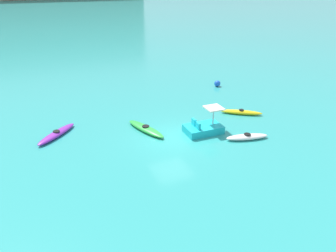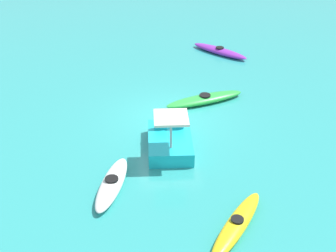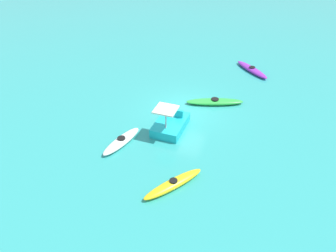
{
  "view_description": "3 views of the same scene",
  "coord_description": "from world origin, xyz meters",
  "px_view_note": "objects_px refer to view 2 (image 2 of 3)",
  "views": [
    {
      "loc": [
        -7.65,
        -15.56,
        9.15
      ],
      "look_at": [
        0.34,
        1.24,
        0.24
      ],
      "focal_mm": 32.85,
      "sensor_mm": 36.0,
      "label": 1
    },
    {
      "loc": [
        15.07,
        -1.6,
        8.53
      ],
      "look_at": [
        1.82,
        -0.22,
        0.68
      ],
      "focal_mm": 47.02,
      "sensor_mm": 36.0,
      "label": 2
    },
    {
      "loc": [
        16.01,
        3.9,
        10.08
      ],
      "look_at": [
        2.41,
        -0.28,
        0.29
      ],
      "focal_mm": 34.32,
      "sensor_mm": 36.0,
      "label": 3
    }
  ],
  "objects_px": {
    "kayak_white": "(112,184)",
    "kayak_yellow": "(237,224)",
    "kayak_purple": "(220,51)",
    "kayak_green": "(205,99)",
    "pedal_boat_cyan": "(170,141)"
  },
  "relations": [
    {
      "from": "kayak_white",
      "to": "kayak_yellow",
      "type": "height_order",
      "value": "same"
    },
    {
      "from": "kayak_purple",
      "to": "kayak_green",
      "type": "distance_m",
      "value": 5.73
    },
    {
      "from": "kayak_purple",
      "to": "pedal_boat_cyan",
      "type": "distance_m",
      "value": 9.52
    },
    {
      "from": "kayak_green",
      "to": "pedal_boat_cyan",
      "type": "relative_size",
      "value": 1.41
    },
    {
      "from": "kayak_white",
      "to": "kayak_purple",
      "type": "distance_m",
      "value": 12.17
    },
    {
      "from": "kayak_white",
      "to": "pedal_boat_cyan",
      "type": "relative_size",
      "value": 1.11
    },
    {
      "from": "kayak_white",
      "to": "kayak_purple",
      "type": "xyz_separation_m",
      "value": [
        -10.8,
        5.61,
        -0.0
      ]
    },
    {
      "from": "kayak_yellow",
      "to": "kayak_purple",
      "type": "distance_m",
      "value": 13.14
    },
    {
      "from": "kayak_white",
      "to": "pedal_boat_cyan",
      "type": "distance_m",
      "value": 2.83
    },
    {
      "from": "kayak_yellow",
      "to": "kayak_green",
      "type": "relative_size",
      "value": 0.79
    },
    {
      "from": "kayak_white",
      "to": "kayak_yellow",
      "type": "xyz_separation_m",
      "value": [
        2.15,
        3.39,
        -0.0
      ]
    },
    {
      "from": "kayak_purple",
      "to": "kayak_white",
      "type": "bearing_deg",
      "value": -27.45
    },
    {
      "from": "kayak_yellow",
      "to": "pedal_boat_cyan",
      "type": "bearing_deg",
      "value": -161.53
    },
    {
      "from": "kayak_yellow",
      "to": "pedal_boat_cyan",
      "type": "distance_m",
      "value": 4.37
    },
    {
      "from": "kayak_white",
      "to": "kayak_yellow",
      "type": "relative_size",
      "value": 1.0
    }
  ]
}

